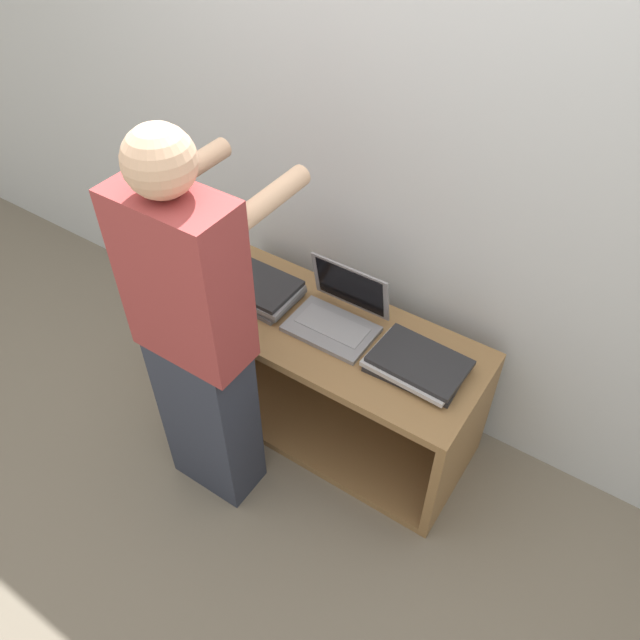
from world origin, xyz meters
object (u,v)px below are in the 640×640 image
object	(u,v)px
laptop_stack_left	(257,288)
laptop_stack_right	(417,365)
person	(197,341)
laptop_open	(337,315)

from	to	relation	value
laptop_stack_left	laptop_stack_right	world-z (taller)	laptop_stack_left
laptop_stack_right	person	bearing A→B (deg)	-143.37
laptop_stack_left	person	bearing A→B (deg)	-75.68
laptop_stack_right	laptop_stack_left	bearing A→B (deg)	179.74
laptop_open	laptop_stack_left	size ratio (longest dim) A/B	0.94
laptop_stack_left	person	world-z (taller)	person
laptop_open	person	world-z (taller)	person
laptop_open	person	distance (m)	0.58
laptop_stack_left	laptop_stack_right	size ratio (longest dim) A/B	1.00
laptop_open	laptop_stack_right	bearing A→B (deg)	-6.64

